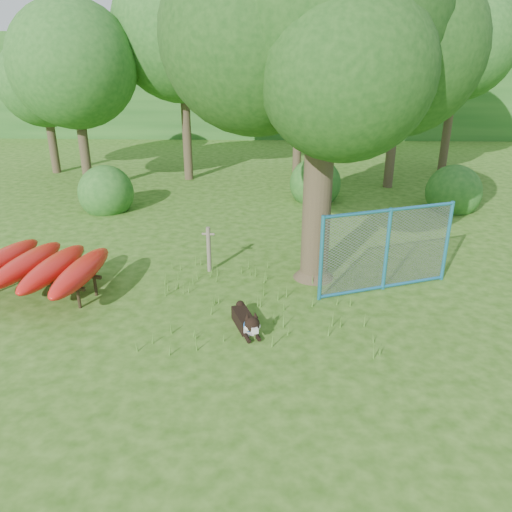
{
  "coord_description": "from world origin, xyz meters",
  "views": [
    {
      "loc": [
        0.56,
        -8.32,
        4.91
      ],
      "look_at": [
        0.2,
        1.2,
        1.0
      ],
      "focal_mm": 35.0,
      "sensor_mm": 36.0,
      "label": 1
    }
  ],
  "objects_px": {
    "husky_dog": "(247,322)",
    "fence_section": "(387,250)",
    "oak_tree": "(323,29)",
    "kayak_rack": "(40,266)"
  },
  "relations": [
    {
      "from": "kayak_rack",
      "to": "fence_section",
      "type": "xyz_separation_m",
      "value": [
        7.43,
        0.57,
        0.27
      ]
    },
    {
      "from": "kayak_rack",
      "to": "husky_dog",
      "type": "height_order",
      "value": "kayak_rack"
    },
    {
      "from": "oak_tree",
      "to": "husky_dog",
      "type": "xyz_separation_m",
      "value": [
        -1.4,
        -2.53,
        -5.12
      ]
    },
    {
      "from": "husky_dog",
      "to": "kayak_rack",
      "type": "bearing_deg",
      "value": 142.86
    },
    {
      "from": "oak_tree",
      "to": "kayak_rack",
      "type": "relative_size",
      "value": 2.56
    },
    {
      "from": "oak_tree",
      "to": "fence_section",
      "type": "distance_m",
      "value": 4.68
    },
    {
      "from": "oak_tree",
      "to": "fence_section",
      "type": "relative_size",
      "value": 2.54
    },
    {
      "from": "kayak_rack",
      "to": "husky_dog",
      "type": "xyz_separation_m",
      "value": [
        4.5,
        -1.35,
        -0.48
      ]
    },
    {
      "from": "husky_dog",
      "to": "fence_section",
      "type": "bearing_deg",
      "value": 12.71
    },
    {
      "from": "fence_section",
      "to": "husky_dog",
      "type": "bearing_deg",
      "value": -167.93
    }
  ]
}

